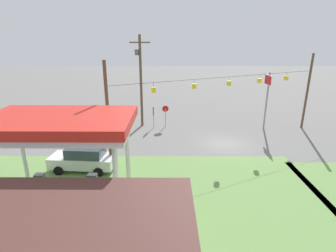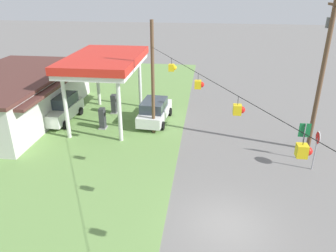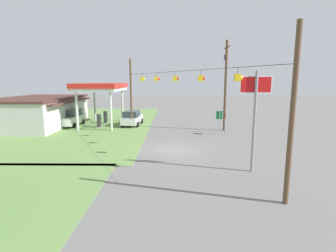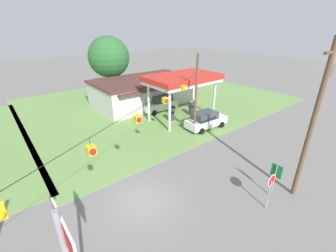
{
  "view_description": "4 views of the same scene",
  "coord_description": "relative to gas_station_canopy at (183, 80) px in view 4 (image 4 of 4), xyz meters",
  "views": [
    {
      "loc": [
        5.25,
        23.07,
        9.31
      ],
      "look_at": [
        5.35,
        2.71,
        2.67
      ],
      "focal_mm": 28.0,
      "sensor_mm": 36.0,
      "label": 1
    },
    {
      "loc": [
        -12.21,
        1.22,
        10.37
      ],
      "look_at": [
        4.65,
        3.31,
        2.83
      ],
      "focal_mm": 35.0,
      "sensor_mm": 36.0,
      "label": 2
    },
    {
      "loc": [
        -21.06,
        0.29,
        5.6
      ],
      "look_at": [
        3.09,
        0.59,
        1.42
      ],
      "focal_mm": 28.0,
      "sensor_mm": 36.0,
      "label": 3
    },
    {
      "loc": [
        -5.74,
        -9.78,
        10.38
      ],
      "look_at": [
        5.11,
        3.69,
        2.62
      ],
      "focal_mm": 24.0,
      "sensor_mm": 36.0,
      "label": 4
    }
  ],
  "objects": [
    {
      "name": "ground_plane",
      "position": [
        -11.51,
        -8.98,
        -4.76
      ],
      "size": [
        160.0,
        160.0,
        0.0
      ],
      "primitive_type": "plane",
      "color": "slate"
    },
    {
      "name": "grass_verge_station_corner",
      "position": [
        2.0,
        7.89,
        -4.74
      ],
      "size": [
        36.0,
        28.0,
        0.04
      ],
      "primitive_type": "cube",
      "color": "#6B934C",
      "rests_on": "ground"
    },
    {
      "name": "gas_station_canopy",
      "position": [
        0.0,
        0.0,
        0.0
      ],
      "size": [
        8.36,
        5.22,
        5.29
      ],
      "color": "silver",
      "rests_on": "ground"
    },
    {
      "name": "gas_station_store",
      "position": [
        -0.16,
        7.87,
        -2.96
      ],
      "size": [
        14.03,
        8.65,
        3.58
      ],
      "color": "silver",
      "rests_on": "ground"
    },
    {
      "name": "fuel_pump_near",
      "position": [
        -1.6,
        -0.0,
        -3.97
      ],
      "size": [
        0.71,
        0.56,
        1.65
      ],
      "color": "gray",
      "rests_on": "ground"
    },
    {
      "name": "fuel_pump_far",
      "position": [
        1.6,
        -0.0,
        -3.97
      ],
      "size": [
        0.71,
        0.56,
        1.65
      ],
      "color": "gray",
      "rests_on": "ground"
    },
    {
      "name": "car_at_pumps_front",
      "position": [
        0.14,
        -3.73,
        -3.79
      ],
      "size": [
        4.89,
        2.37,
        1.9
      ],
      "rotation": [
        0.0,
        0.0,
        -0.07
      ],
      "color": "white",
      "rests_on": "ground"
    },
    {
      "name": "car_at_pumps_rear",
      "position": [
        -0.46,
        3.73,
        -3.7
      ],
      "size": [
        4.75,
        2.27,
        2.1
      ],
      "rotation": [
        0.0,
        0.0,
        3.1
      ],
      "color": "white",
      "rests_on": "ground"
    },
    {
      "name": "stop_sign_roadside",
      "position": [
        -5.83,
        -14.26,
        -2.94
      ],
      "size": [
        0.8,
        0.08,
        2.5
      ],
      "rotation": [
        0.0,
        0.0,
        3.14
      ],
      "color": "#99999E",
      "rests_on": "ground"
    },
    {
      "name": "route_sign",
      "position": [
        -4.5,
        -13.88,
        -3.05
      ],
      "size": [
        0.1,
        0.7,
        2.4
      ],
      "color": "gray",
      "rests_on": "ground"
    },
    {
      "name": "utility_pole_main",
      "position": [
        -3.11,
        -14.71,
        0.8
      ],
      "size": [
        2.2,
        0.44,
        9.95
      ],
      "color": "brown",
      "rests_on": "ground"
    },
    {
      "name": "signal_span_gantry",
      "position": [
        -11.51,
        -9.0,
        -0.26
      ],
      "size": [
        19.55,
        10.24,
        8.1
      ],
      "color": "brown",
      "rests_on": "ground"
    },
    {
      "name": "tree_behind_station",
      "position": [
        -1.45,
        15.79,
        1.05
      ],
      "size": [
        6.44,
        6.44,
        9.04
      ],
      "color": "#4C3828",
      "rests_on": "ground"
    }
  ]
}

